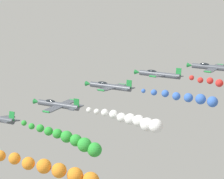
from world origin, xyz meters
TOP-DOWN VIEW (x-y plane):
  - smoke_trail_lead at (-24.55, -1.86)m, footprint 7.72×25.36m
  - smoke_trail_left_inner at (-18.77, -2.79)m, footprint 2.69×15.80m
  - airplane_right_inner at (-8.78, 7.19)m, footprint 9.56×10.35m
  - smoke_trail_right_inner at (-9.80, -10.14)m, footprint 3.44×15.98m
  - airplane_left_outer at (0.28, 0.68)m, footprint 9.55×10.35m
  - smoke_trail_left_outer at (1.85, -16.05)m, footprint 3.83×14.59m
  - airplane_right_outer at (9.31, -6.15)m, footprint 9.51×10.35m
  - airplane_trailing at (18.06, -14.75)m, footprint 9.57×10.35m

SIDE VIEW (x-z plane):
  - smoke_trail_lead at x=-24.55m, z-range 59.79..65.98m
  - smoke_trail_left_inner at x=-18.77m, z-range 63.79..68.06m
  - smoke_trail_right_inner at x=-9.80m, z-range 66.64..69.22m
  - airplane_right_inner at x=-8.78m, z-range 67.17..69.49m
  - smoke_trail_left_outer at x=1.85m, z-range 68.69..71.38m
  - airplane_left_outer at x=0.28m, z-range 69.49..71.98m
  - airplane_right_outer at x=9.31m, z-range 70.73..73.48m
  - airplane_trailing at x=18.06m, z-range 71.68..74.01m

